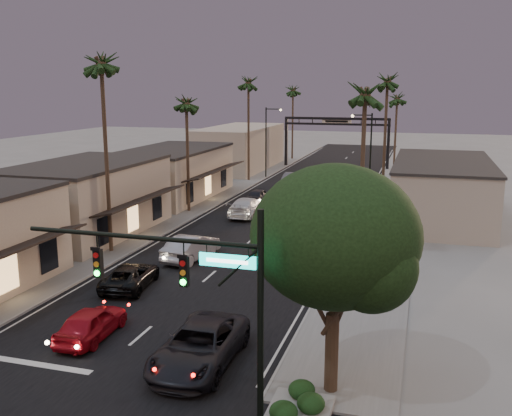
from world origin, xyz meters
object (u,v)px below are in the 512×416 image
Objects in this scene: palm_ra at (366,88)px; oncoming_pickup at (131,276)px; curbside_black at (311,246)px; corner_tree at (337,242)px; arch at (336,130)px; oncoming_red at (91,323)px; palm_ld at (248,79)px; streetlight_left at (268,137)px; streetlight_right at (368,150)px; palm_lb at (101,58)px; traffic_signal at (204,287)px; palm_far at (293,88)px; oncoming_silver at (191,247)px; curbside_near at (200,346)px; palm_rc at (397,95)px; palm_lc at (186,99)px; palm_rb at (388,77)px.

palm_ra reaches higher than oncoming_pickup.
corner_tree is at bearing -69.75° from curbside_black.
arch reaches higher than oncoming_red.
palm_ld is at bearing -90.71° from oncoming_pickup.
corner_tree is 1.58× the size of curbside_black.
corner_tree is 0.98× the size of streetlight_left.
streetlight_right is 28.89m from palm_lb.
corner_tree is (3.79, 3.45, 0.90)m from traffic_signal.
streetlight_right is 31.34m from oncoming_pickup.
arch is at bearing 105.47° from streetlight_right.
palm_ld is at bearing -84.38° from oncoming_red.
traffic_signal is 75.58m from palm_far.
palm_far is 55.91m from curbside_black.
curbside_black is (7.69, 2.77, -0.04)m from oncoming_silver.
traffic_signal is 15.76m from oncoming_pickup.
streetlight_left is 1.45× the size of curbside_near.
palm_far is 2.36× the size of curbside_black.
palm_far is (0.30, 56.00, -1.94)m from palm_lb.
arch reaches higher than oncoming_silver.
palm_far is 63.21m from oncoming_pickup.
palm_rc is 40.51m from curbside_black.
palm_ld reaches higher than palm_far.
streetlight_right is at bearing -65.24° from palm_far.
corner_tree is 24.36m from palm_lb.
arch is at bearing 100.59° from palm_ra.
curbside_black is at bearing 84.52° from curbside_near.
palm_far is (-13.99, 74.00, 6.36)m from traffic_signal.
streetlight_left is at bearing -86.05° from palm_far.
arch reaches higher than oncoming_pickup.
streetlight_left is 0.74× the size of palm_lc.
curbside_near is at bearing -97.68° from palm_rb.
curbside_black is (7.29, 15.64, 0.05)m from oncoming_red.
palm_rc reaches higher than corner_tree.
oncoming_silver is at bearing 113.68° from curbside_near.
palm_lb is 33.01m from palm_ld.
arch is at bearing 98.62° from corner_tree.
arch is at bearing 79.84° from palm_lb.
oncoming_silver is (4.45, -35.97, -4.48)m from streetlight_left.
arch is at bearing 93.01° from curbside_near.
streetlight_left is 20.96m from palm_far.
palm_ra reaches higher than streetlight_left.
palm_lb reaches higher than traffic_signal.
streetlight_right is at bearing 55.99° from palm_lb.
oncoming_pickup is at bearing -128.52° from curbside_black.
palm_lb is 1.25× the size of palm_rc.
palm_lb reaches higher than palm_rc.
palm_rb reaches higher than oncoming_red.
palm_rb reaches higher than corner_tree.
palm_lb is 1.15× the size of palm_ra.
palm_far is 69.94m from oncoming_red.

